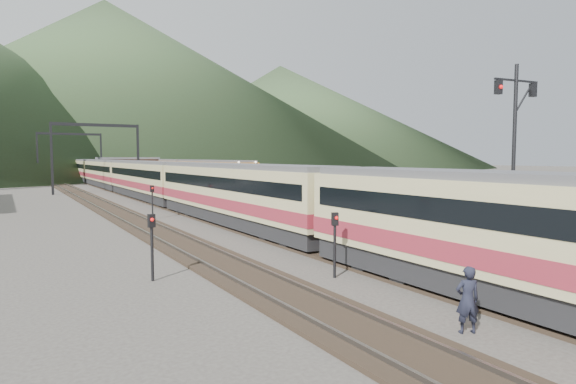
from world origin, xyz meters
TOP-DOWN VIEW (x-y plane):
  - track_main at (0.00, 40.00)m, footprint 2.60×200.00m
  - track_far at (-5.00, 40.00)m, footprint 2.60×200.00m
  - track_second at (11.50, 40.00)m, footprint 2.60×200.00m
  - platform at (5.60, 38.00)m, footprint 8.00×100.00m
  - gantry_near at (-2.85, 55.00)m, footprint 9.55×0.25m
  - gantry_far at (-2.85, 80.00)m, footprint 9.55×0.25m
  - station_shed at (5.60, 78.00)m, footprint 9.40×4.40m
  - hill_b at (30.00, 230.00)m, footprint 220.00×220.00m
  - hill_c at (110.00, 210.00)m, footprint 160.00×160.00m
  - main_train at (0.00, 43.67)m, footprint 3.01×103.34m
  - second_train at (11.50, 76.70)m, footprint 3.07×62.95m
  - signal_mast at (4.30, 7.58)m, footprint 2.20×0.39m
  - short_signal_a at (-2.37, 9.69)m, footprint 0.26×0.22m
  - short_signal_b at (-3.59, 28.68)m, footprint 0.26×0.23m
  - short_signal_c at (-7.92, 12.48)m, footprint 0.25×0.20m
  - worker at (-2.78, 3.84)m, footprint 0.70×0.59m

SIDE VIEW (x-z plane):
  - track_main at x=0.00m, z-range -0.05..0.18m
  - track_far at x=-5.00m, z-range -0.05..0.18m
  - track_second at x=11.50m, z-range -0.05..0.18m
  - platform at x=5.60m, z-range 0.00..1.00m
  - worker at x=-2.78m, z-range 0.00..1.62m
  - short_signal_a at x=-2.37m, z-range 0.33..2.60m
  - short_signal_b at x=-3.59m, z-range 0.33..2.60m
  - short_signal_c at x=-7.92m, z-range 0.33..2.60m
  - main_train at x=0.00m, z-range 0.23..3.91m
  - second_train at x=11.50m, z-range 0.23..3.98m
  - station_shed at x=5.60m, z-range 1.02..4.12m
  - signal_mast at x=4.30m, z-range 1.74..8.34m
  - gantry_near at x=-2.85m, z-range 1.59..9.59m
  - gantry_far at x=-2.85m, z-range 1.59..9.59m
  - hill_c at x=110.00m, z-range 0.00..50.00m
  - hill_b at x=30.00m, z-range 0.00..75.00m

